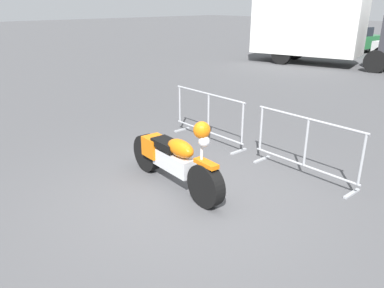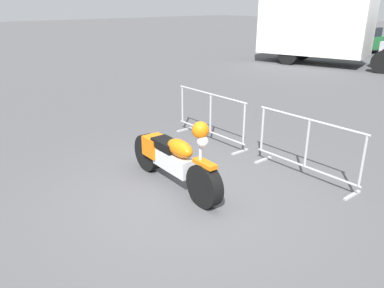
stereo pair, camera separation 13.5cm
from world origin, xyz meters
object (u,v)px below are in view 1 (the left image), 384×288
at_px(motorcycle, 174,159).
at_px(box_truck, 327,30).
at_px(parked_car_green, 350,40).
at_px(parked_car_maroon, 310,37).
at_px(crowd_barrier_near, 208,117).
at_px(crowd_barrier_far, 306,147).

distance_m(motorcycle, box_truck, 14.53).
bearing_deg(parked_car_green, parked_car_maroon, 86.43).
distance_m(parked_car_maroon, parked_car_green, 3.08).
relative_size(box_truck, parked_car_green, 1.75).
bearing_deg(box_truck, crowd_barrier_near, -85.80).
relative_size(motorcycle, crowd_barrier_far, 1.11).
relative_size(motorcycle, crowd_barrier_near, 1.11).
bearing_deg(box_truck, crowd_barrier_far, -75.85).
bearing_deg(box_truck, parked_car_maroon, 112.53).
relative_size(motorcycle, parked_car_maroon, 0.55).
bearing_deg(parked_car_green, crowd_barrier_near, -155.80).
bearing_deg(motorcycle, parked_car_green, 112.55).
distance_m(motorcycle, parked_car_maroon, 21.51).
xyz_separation_m(motorcycle, parked_car_maroon, (-9.52, 19.29, 0.20)).
height_order(crowd_barrier_near, parked_car_green, parked_car_green).
xyz_separation_m(crowd_barrier_near, parked_car_green, (-5.29, 16.79, 0.20)).
relative_size(parked_car_maroon, parked_car_green, 0.92).
bearing_deg(parked_car_maroon, crowd_barrier_far, -141.52).
height_order(parked_car_maroon, parked_car_green, parked_car_green).
relative_size(box_truck, parked_car_maroon, 1.90).
xyz_separation_m(box_truck, parked_car_maroon, (-4.36, 5.75, -0.94)).
distance_m(crowd_barrier_near, parked_car_green, 17.60).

